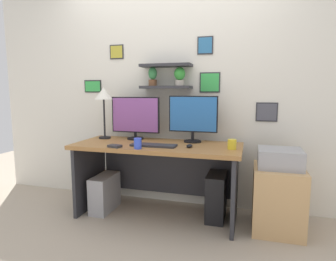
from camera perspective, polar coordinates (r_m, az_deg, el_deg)
name	(u,v)px	position (r m, az deg, el deg)	size (l,w,h in m)	color
ground_plane	(157,215)	(3.09, -2.12, -16.48)	(8.00, 8.00, 0.00)	tan
back_wall_assembly	(169,84)	(3.24, 0.21, 9.21)	(4.40, 0.24, 2.70)	silver
desk	(159,163)	(2.97, -1.84, -6.48)	(1.66, 0.68, 0.75)	#9E6B38
monitor_left	(135,117)	(3.15, -6.52, 2.70)	(0.55, 0.18, 0.46)	black
monitor_right	(193,117)	(2.96, 5.00, 2.72)	(0.51, 0.18, 0.48)	black
keyboard	(154,145)	(2.75, -2.89, -2.95)	(0.44, 0.14, 0.02)	#2D2D33
computer_mouse	(189,146)	(2.70, 4.28, -3.08)	(0.06, 0.09, 0.03)	black
desk_lamp	(104,97)	(3.24, -12.69, 6.53)	(0.20, 0.20, 0.56)	black
coffee_mug	(232,144)	(2.67, 12.62, -2.69)	(0.08, 0.08, 0.09)	yellow
pen_cup	(138,143)	(2.64, -6.04, -2.57)	(0.07, 0.07, 0.10)	blue
scissors_tray	(115,146)	(2.74, -10.56, -3.07)	(0.12, 0.08, 0.02)	#2D2D33
drawer_cabinet	(278,199)	(2.88, 21.00, -12.55)	(0.44, 0.50, 0.59)	tan
printer	(280,158)	(2.78, 21.38, -5.18)	(0.38, 0.34, 0.17)	#9E9EA3
computer_tower_left	(105,193)	(3.22, -12.47, -12.02)	(0.18, 0.40, 0.38)	#99999E
computer_tower_right	(216,196)	(2.99, 9.61, -12.70)	(0.18, 0.40, 0.46)	black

